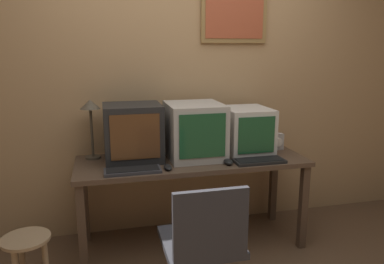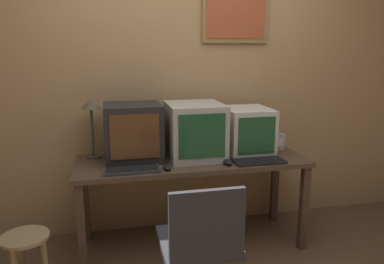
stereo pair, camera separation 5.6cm
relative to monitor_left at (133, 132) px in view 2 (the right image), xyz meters
name	(u,v)px [view 2 (the right image)]	position (x,y,z in m)	size (l,w,h in m)	color
wall_back	(182,78)	(0.44, 0.32, 0.38)	(8.00, 0.08, 2.60)	tan
desk	(192,169)	(0.44, -0.09, -0.30)	(1.76, 0.62, 0.71)	#4C3828
monitor_left	(133,132)	(0.00, 0.00, 0.00)	(0.43, 0.39, 0.43)	black
monitor_center	(195,131)	(0.47, -0.04, 0.00)	(0.42, 0.47, 0.42)	#B7B2A8
monitor_right	(247,131)	(0.91, -0.02, -0.03)	(0.36, 0.42, 0.37)	beige
keyboard_main	(132,170)	(-0.04, -0.30, -0.20)	(0.39, 0.15, 0.03)	#333338
keyboard_side	(259,161)	(0.91, -0.30, -0.20)	(0.38, 0.16, 0.03)	black
mouse_near_keyboard	(167,167)	(0.21, -0.30, -0.20)	(0.06, 0.12, 0.03)	black
mouse_far_corner	(228,162)	(0.66, -0.28, -0.19)	(0.06, 0.11, 0.04)	black
desk_clock	(278,142)	(1.20, 0.02, -0.15)	(0.10, 0.06, 0.14)	#B7B2AD
desk_lamp	(91,113)	(-0.30, 0.12, 0.14)	(0.15, 0.15, 0.46)	#4C4233
office_chair	(200,257)	(0.31, -0.89, -0.57)	(0.47, 0.47, 0.83)	black
side_stool	(26,253)	(-0.71, -0.54, -0.61)	(0.29, 0.29, 0.44)	#9E7F5B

